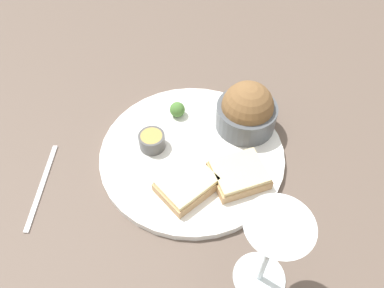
# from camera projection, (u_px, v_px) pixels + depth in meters

# --- Properties ---
(ground_plane) EXTENTS (4.00, 4.00, 0.00)m
(ground_plane) POSITION_uv_depth(u_px,v_px,m) (192.00, 156.00, 0.67)
(ground_plane) COLOR brown
(dinner_plate) EXTENTS (0.32, 0.32, 0.01)m
(dinner_plate) POSITION_uv_depth(u_px,v_px,m) (192.00, 154.00, 0.66)
(dinner_plate) COLOR white
(dinner_plate) RESTS_ON ground_plane
(salad_bowl) EXTENTS (0.11, 0.11, 0.09)m
(salad_bowl) POSITION_uv_depth(u_px,v_px,m) (247.00, 111.00, 0.67)
(salad_bowl) COLOR #4C5156
(salad_bowl) RESTS_ON dinner_plate
(sauce_ramekin) EXTENTS (0.05, 0.05, 0.03)m
(sauce_ramekin) POSITION_uv_depth(u_px,v_px,m) (152.00, 140.00, 0.65)
(sauce_ramekin) COLOR #4C4C4C
(sauce_ramekin) RESTS_ON dinner_plate
(cheese_toast_near) EXTENTS (0.10, 0.10, 0.03)m
(cheese_toast_near) POSITION_uv_depth(u_px,v_px,m) (239.00, 174.00, 0.61)
(cheese_toast_near) COLOR tan
(cheese_toast_near) RESTS_ON dinner_plate
(cheese_toast_far) EXTENTS (0.11, 0.11, 0.03)m
(cheese_toast_far) POSITION_uv_depth(u_px,v_px,m) (187.00, 184.00, 0.60)
(cheese_toast_far) COLOR tan
(cheese_toast_far) RESTS_ON dinner_plate
(wine_glass) EXTENTS (0.08, 0.08, 0.16)m
(wine_glass) POSITION_uv_depth(u_px,v_px,m) (273.00, 242.00, 0.44)
(wine_glass) COLOR silver
(wine_glass) RESTS_ON ground_plane
(garnish) EXTENTS (0.03, 0.03, 0.03)m
(garnish) POSITION_uv_depth(u_px,v_px,m) (177.00, 110.00, 0.70)
(garnish) COLOR #477533
(garnish) RESTS_ON dinner_plate
(fork) EXTENTS (0.02, 0.17, 0.01)m
(fork) POSITION_uv_depth(u_px,v_px,m) (42.00, 185.00, 0.62)
(fork) COLOR silver
(fork) RESTS_ON ground_plane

